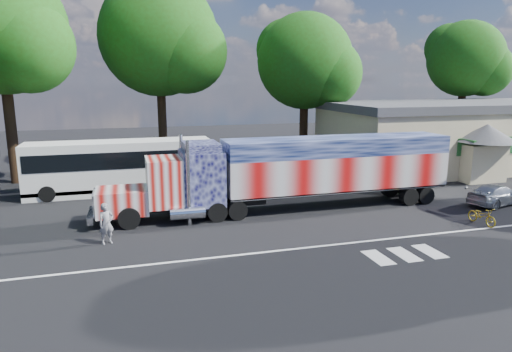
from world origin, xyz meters
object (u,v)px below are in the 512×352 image
object	(u,v)px
tree_ne_a	(307,62)
tree_nw_a	(2,30)
parked_car	(497,195)
tree_far_ne	(467,59)
bicycle	(482,216)
semi_truck	(296,171)
tree_n_mid	(161,38)
coach_bus	(121,166)
woman	(106,224)

from	to	relation	value
tree_ne_a	tree_nw_a	world-z (taller)	tree_nw_a
tree_nw_a	parked_car	bearing A→B (deg)	-26.82
parked_car	tree_far_ne	xyz separation A→B (m)	(11.75, 17.21, 8.25)
tree_nw_a	bicycle	bearing A→B (deg)	-34.90
semi_truck	tree_far_ne	world-z (taller)	tree_far_ne
parked_car	tree_nw_a	bearing A→B (deg)	49.06
tree_n_mid	tree_nw_a	size ratio (longest dim) A/B	1.04
tree_far_ne	tree_nw_a	world-z (taller)	tree_nw_a
semi_truck	tree_nw_a	bearing A→B (deg)	144.34
parked_car	tree_nw_a	distance (m)	31.92
tree_ne_a	tree_nw_a	distance (m)	22.05
parked_car	tree_ne_a	distance (m)	18.29
tree_far_ne	tree_nw_a	bearing A→B (deg)	-174.91
bicycle	tree_nw_a	size ratio (longest dim) A/B	0.12
semi_truck	coach_bus	size ratio (longest dim) A/B	1.74
woman	tree_far_ne	world-z (taller)	tree_far_ne
woman	bicycle	distance (m)	17.65
coach_bus	tree_n_mid	distance (m)	13.02
tree_far_ne	woman	bearing A→B (deg)	-151.57
woman	semi_truck	bearing A→B (deg)	-8.66
bicycle	tree_nw_a	xyz separation A→B (m)	(-23.69, 16.52, 9.66)
bicycle	semi_truck	bearing A→B (deg)	142.01
coach_bus	woman	xyz separation A→B (m)	(-0.63, -9.38, -0.78)
semi_truck	coach_bus	bearing A→B (deg)	144.26
bicycle	tree_ne_a	bearing A→B (deg)	90.86
parked_car	tree_n_mid	size ratio (longest dim) A/B	0.26
coach_bus	tree_ne_a	world-z (taller)	tree_ne_a
semi_truck	tree_ne_a	world-z (taller)	tree_ne_a
coach_bus	tree_ne_a	bearing A→B (deg)	24.33
semi_truck	tree_far_ne	distance (m)	28.21
woman	tree_nw_a	world-z (taller)	tree_nw_a
semi_truck	bicycle	world-z (taller)	semi_truck
woman	tree_nw_a	size ratio (longest dim) A/B	0.12
parked_car	woman	xyz separation A→B (m)	(-20.99, -0.51, 0.32)
parked_car	bicycle	size ratio (longest dim) A/B	2.38
bicycle	tree_n_mid	size ratio (longest dim) A/B	0.11
semi_truck	bicycle	bearing A→B (deg)	-33.29
coach_bus	tree_ne_a	xyz separation A→B (m)	(15.07, 6.81, 6.68)
tree_nw_a	tree_ne_a	bearing A→B (deg)	5.04
woman	tree_n_mid	world-z (taller)	tree_n_mid
coach_bus	parked_car	distance (m)	22.23
tree_n_mid	tree_ne_a	distance (m)	11.90
tree_n_mid	woman	bearing A→B (deg)	-102.71
parked_car	bicycle	bearing A→B (deg)	114.38
coach_bus	tree_far_ne	world-z (taller)	tree_far_ne
tree_ne_a	tree_nw_a	size ratio (longest dim) A/B	0.86
coach_bus	semi_truck	bearing A→B (deg)	-35.74
woman	bicycle	xyz separation A→B (m)	(17.49, -2.27, -0.46)
tree_ne_a	tree_n_mid	bearing A→B (deg)	168.39
semi_truck	tree_nw_a	distance (m)	21.17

